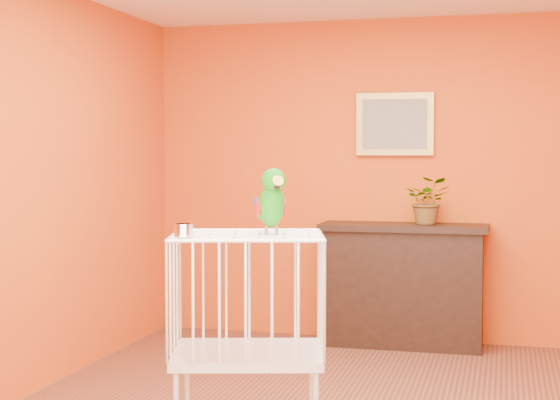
# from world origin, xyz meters

# --- Properties ---
(room_shell) EXTENTS (4.50, 4.50, 4.50)m
(room_shell) POSITION_xyz_m (0.00, 0.00, 1.58)
(room_shell) COLOR #CB4113
(room_shell) RESTS_ON ground
(console_cabinet) EXTENTS (1.30, 0.47, 0.96)m
(console_cabinet) POSITION_xyz_m (0.10, 2.02, 0.48)
(console_cabinet) COLOR black
(console_cabinet) RESTS_ON ground
(potted_plant) EXTENTS (0.34, 0.37, 0.29)m
(potted_plant) POSITION_xyz_m (0.29, 2.05, 1.11)
(potted_plant) COLOR #26722D
(potted_plant) RESTS_ON console_cabinet
(framed_picture) EXTENTS (0.62, 0.04, 0.50)m
(framed_picture) POSITION_xyz_m (0.00, 2.22, 1.75)
(framed_picture) COLOR gold
(framed_picture) RESTS_ON room_shell
(birdcage) EXTENTS (0.84, 0.72, 1.12)m
(birdcage) POSITION_xyz_m (-0.35, -0.70, 0.58)
(birdcage) COLOR white
(birdcage) RESTS_ON ground
(feed_cup) EXTENTS (0.09, 0.09, 0.06)m
(feed_cup) POSITION_xyz_m (-0.58, -0.95, 1.15)
(feed_cup) COLOR silver
(feed_cup) RESTS_ON birdcage
(parrot) EXTENTS (0.21, 0.28, 0.33)m
(parrot) POSITION_xyz_m (-0.23, -0.70, 1.28)
(parrot) COLOR #59544C
(parrot) RESTS_ON birdcage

